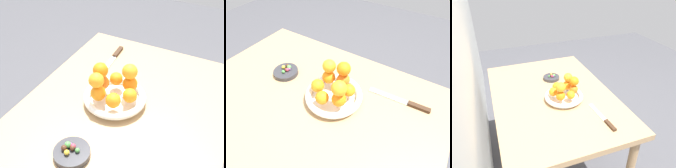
# 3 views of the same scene
# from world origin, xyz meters

# --- Properties ---
(ground_plane) EXTENTS (6.00, 6.00, 0.00)m
(ground_plane) POSITION_xyz_m (0.00, 0.00, 0.00)
(ground_plane) COLOR #4C4C51
(dining_table) EXTENTS (1.10, 0.76, 0.74)m
(dining_table) POSITION_xyz_m (0.00, 0.00, 0.65)
(dining_table) COLOR tan
(dining_table) RESTS_ON ground_plane
(fruit_bowl) EXTENTS (0.24, 0.24, 0.04)m
(fruit_bowl) POSITION_xyz_m (-0.09, -0.05, 0.76)
(fruit_bowl) COLOR white
(fruit_bowl) RESTS_ON dining_table
(candy_dish) EXTENTS (0.12, 0.12, 0.02)m
(candy_dish) POSITION_xyz_m (0.20, -0.06, 0.75)
(candy_dish) COLOR #333338
(candy_dish) RESTS_ON dining_table
(orange_0) EXTENTS (0.06, 0.06, 0.06)m
(orange_0) POSITION_xyz_m (-0.03, -0.02, 0.81)
(orange_0) COLOR orange
(orange_0) RESTS_ON fruit_bowl
(orange_1) EXTENTS (0.05, 0.05, 0.05)m
(orange_1) POSITION_xyz_m (-0.08, 0.02, 0.81)
(orange_1) COLOR orange
(orange_1) RESTS_ON fruit_bowl
(orange_2) EXTENTS (0.06, 0.06, 0.06)m
(orange_2) POSITION_xyz_m (-0.14, -0.01, 0.81)
(orange_2) COLOR orange
(orange_2) RESTS_ON fruit_bowl
(orange_3) EXTENTS (0.05, 0.05, 0.05)m
(orange_3) POSITION_xyz_m (-0.15, -0.07, 0.81)
(orange_3) COLOR orange
(orange_3) RESTS_ON fruit_bowl
(orange_4) EXTENTS (0.06, 0.06, 0.06)m
(orange_4) POSITION_xyz_m (-0.10, -0.11, 0.81)
(orange_4) COLOR orange
(orange_4) RESTS_ON fruit_bowl
(orange_5) EXTENTS (0.06, 0.06, 0.06)m
(orange_5) POSITION_xyz_m (-0.04, -0.09, 0.81)
(orange_5) COLOR orange
(orange_5) RESTS_ON fruit_bowl
(orange_6) EXTENTS (0.06, 0.06, 0.06)m
(orange_6) POSITION_xyz_m (-0.04, -0.10, 0.87)
(orange_6) COLOR orange
(orange_6) RESTS_ON orange_5
(orange_7) EXTENTS (0.06, 0.06, 0.06)m
(orange_7) POSITION_xyz_m (-0.10, -0.11, 0.87)
(orange_7) COLOR orange
(orange_7) RESTS_ON orange_4
(orange_8) EXTENTS (0.06, 0.06, 0.06)m
(orange_8) POSITION_xyz_m (-0.14, -0.01, 0.87)
(orange_8) COLOR orange
(orange_8) RESTS_ON orange_2
(candy_ball_0) EXTENTS (0.02, 0.02, 0.02)m
(candy_ball_0) POSITION_xyz_m (0.20, -0.04, 0.77)
(candy_ball_0) COLOR #4C9947
(candy_ball_0) RESTS_ON candy_dish
(candy_ball_1) EXTENTS (0.02, 0.02, 0.02)m
(candy_ball_1) POSITION_xyz_m (0.20, -0.06, 0.77)
(candy_ball_1) COLOR #472819
(candy_ball_1) RESTS_ON candy_dish
(candy_ball_2) EXTENTS (0.01, 0.01, 0.01)m
(candy_ball_2) POSITION_xyz_m (0.19, -0.07, 0.77)
(candy_ball_2) COLOR #8C4C99
(candy_ball_2) RESTS_ON candy_dish
(candy_ball_3) EXTENTS (0.02, 0.02, 0.02)m
(candy_ball_3) POSITION_xyz_m (0.22, -0.06, 0.77)
(candy_ball_3) COLOR gold
(candy_ball_3) RESTS_ON candy_dish
(candy_ball_4) EXTENTS (0.02, 0.02, 0.02)m
(candy_ball_4) POSITION_xyz_m (0.19, -0.08, 0.77)
(candy_ball_4) COLOR #4C9947
(candy_ball_4) RESTS_ON candy_dish
(candy_ball_5) EXTENTS (0.02, 0.02, 0.02)m
(candy_ball_5) POSITION_xyz_m (0.21, -0.08, 0.77)
(candy_ball_5) COLOR #472819
(candy_ball_5) RESTS_ON candy_dish
(candy_ball_6) EXTENTS (0.02, 0.02, 0.02)m
(candy_ball_6) POSITION_xyz_m (0.19, -0.06, 0.77)
(candy_ball_6) COLOR #C6384C
(candy_ball_6) RESTS_ON candy_dish
(knife) EXTENTS (0.26, 0.04, 0.01)m
(knife) POSITION_xyz_m (-0.35, -0.19, 0.75)
(knife) COLOR #3F2819
(knife) RESTS_ON dining_table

